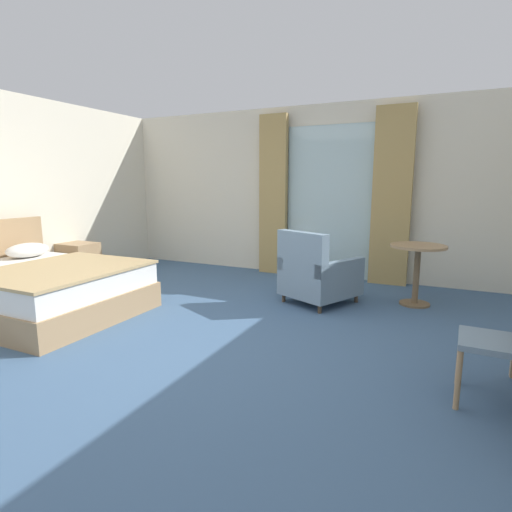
{
  "coord_description": "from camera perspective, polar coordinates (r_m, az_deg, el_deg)",
  "views": [
    {
      "loc": [
        2.0,
        -2.97,
        1.43
      ],
      "look_at": [
        0.38,
        0.45,
        0.75
      ],
      "focal_mm": 28.5,
      "sensor_mm": 36.0,
      "label": 1
    }
  ],
  "objects": [
    {
      "name": "round_cafe_table",
      "position": [
        5.12,
        21.71,
        -0.67
      ],
      "size": [
        0.63,
        0.63,
        0.72
      ],
      "color": "tan",
      "rests_on": "ground"
    },
    {
      "name": "bed",
      "position": [
        5.13,
        -28.35,
        -3.91
      ],
      "size": [
        2.06,
        1.64,
        0.99
      ],
      "color": "tan",
      "rests_on": "ground"
    },
    {
      "name": "balcony_glass_door",
      "position": [
        6.27,
        10.39,
        7.34
      ],
      "size": [
        1.35,
        0.02,
        2.27
      ],
      "primitive_type": "cube",
      "color": "silver",
      "rests_on": "ground"
    },
    {
      "name": "ground",
      "position": [
        3.87,
        -8.12,
        -12.41
      ],
      "size": [
        6.98,
        6.84,
        0.1
      ],
      "primitive_type": "cube",
      "color": "#426084"
    },
    {
      "name": "curtain_panel_right",
      "position": [
        5.99,
        18.5,
        7.79
      ],
      "size": [
        0.52,
        0.1,
        2.47
      ],
      "primitive_type": "cube",
      "color": "tan",
      "rests_on": "ground"
    },
    {
      "name": "armchair_by_window",
      "position": [
        4.92,
        8.58,
        -2.69
      ],
      "size": [
        0.97,
        1.01,
        0.89
      ],
      "color": "gray",
      "rests_on": "ground"
    },
    {
      "name": "curtain_panel_left",
      "position": [
        6.46,
        2.43,
        8.44
      ],
      "size": [
        0.44,
        0.1,
        2.47
      ],
      "primitive_type": "cube",
      "color": "tan",
      "rests_on": "ground"
    },
    {
      "name": "wall_back",
      "position": [
        6.45,
        7.38,
        8.88
      ],
      "size": [
        6.58,
        0.12,
        2.58
      ],
      "primitive_type": "cube",
      "color": "silver",
      "rests_on": "ground"
    },
    {
      "name": "nightstand",
      "position": [
        6.6,
        -23.64,
        -0.72
      ],
      "size": [
        0.51,
        0.43,
        0.56
      ],
      "color": "tan",
      "rests_on": "ground"
    }
  ]
}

